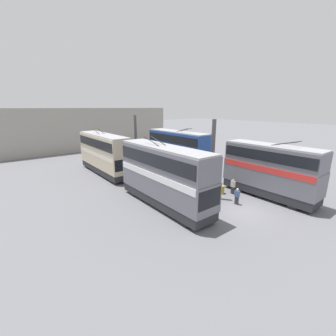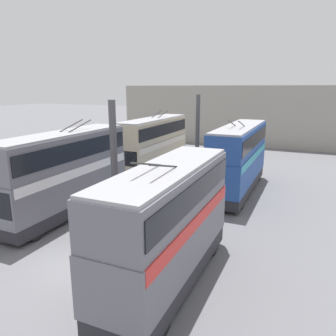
% 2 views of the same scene
% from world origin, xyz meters
% --- Properties ---
extents(ground_plane, '(240.00, 240.00, 0.00)m').
position_xyz_m(ground_plane, '(0.00, 0.00, 0.00)').
color(ground_plane, slate).
extents(depot_back_wall, '(0.50, 36.00, 8.42)m').
position_xyz_m(depot_back_wall, '(35.62, 0.00, 4.21)').
color(depot_back_wall, gray).
rests_on(depot_back_wall, ground_plane).
extents(support_column_near, '(0.69, 0.69, 7.55)m').
position_xyz_m(support_column_near, '(3.82, 0.00, 3.65)').
color(support_column_near, '#4C4C51').
rests_on(support_column_near, ground_plane).
extents(support_column_far, '(0.69, 0.69, 7.55)m').
position_xyz_m(support_column_far, '(17.90, 0.00, 3.65)').
color(support_column_far, '#4C4C51').
rests_on(support_column_far, ground_plane).
extents(bus_left_near, '(9.03, 2.54, 5.78)m').
position_xyz_m(bus_left_near, '(0.56, -4.66, 2.94)').
color(bus_left_near, black).
rests_on(bus_left_near, ground_plane).
extents(bus_left_far, '(10.74, 2.54, 5.94)m').
position_xyz_m(bus_left_far, '(14.31, -4.66, 3.02)').
color(bus_left_far, black).
rests_on(bus_left_far, ground_plane).
extents(bus_right_near, '(10.60, 2.54, 6.03)m').
position_xyz_m(bus_right_near, '(5.17, 4.66, 3.07)').
color(bus_right_near, black).
rests_on(bus_right_near, ground_plane).
extents(bus_right_far, '(11.15, 2.54, 5.83)m').
position_xyz_m(bus_right_far, '(18.19, 4.66, 2.95)').
color(bus_right_far, black).
rests_on(bus_right_far, ground_plane).
extents(person_by_left_row, '(0.45, 0.29, 1.59)m').
position_xyz_m(person_by_left_row, '(3.13, -2.59, 0.83)').
color(person_by_left_row, '#2D2D33').
rests_on(person_by_left_row, ground_plane).
extents(person_aisle_foreground, '(0.43, 0.26, 1.53)m').
position_xyz_m(person_aisle_foreground, '(1.31, -0.71, 0.80)').
color(person_aisle_foreground, '#2D2D33').
rests_on(person_aisle_foreground, ground_plane).
extents(person_by_right_row, '(0.33, 0.47, 1.67)m').
position_xyz_m(person_by_right_row, '(6.40, 2.73, 0.88)').
color(person_by_right_row, '#384251').
rests_on(person_by_right_row, ground_plane).
extents(oil_drum, '(0.59, 0.59, 0.83)m').
position_xyz_m(oil_drum, '(3.86, -1.74, 0.42)').
color(oil_drum, '#B28E23').
rests_on(oil_drum, ground_plane).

